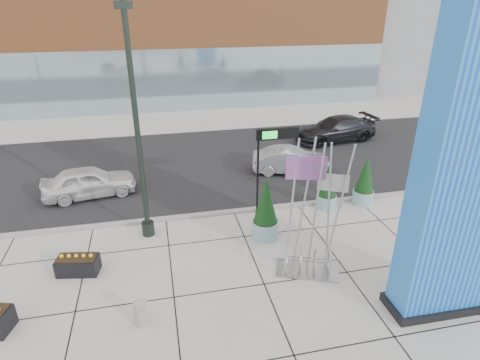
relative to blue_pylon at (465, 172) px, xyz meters
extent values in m
plane|color=#9E9991|center=(-5.80, 3.13, -4.57)|extent=(160.00, 160.00, 0.00)
cube|color=black|center=(-5.80, 13.13, -4.56)|extent=(80.00, 12.00, 0.02)
cube|color=gray|center=(-5.80, 7.13, -4.51)|extent=(80.00, 0.30, 0.12)
cube|color=#AE6032|center=(-4.80, 30.13, 0.93)|extent=(34.00, 10.00, 11.00)
cube|color=#8CA5B2|center=(-4.80, 25.33, -2.07)|extent=(34.00, 0.60, 5.00)
cube|color=#0C42BB|center=(0.00, 0.00, 0.16)|extent=(2.64, 1.09, 9.46)
cube|color=black|center=(0.00, 0.00, -4.44)|extent=(2.86, 1.31, 0.26)
cylinder|color=black|center=(-8.55, 6.13, -0.08)|extent=(0.20, 0.20, 8.99)
cylinder|color=black|center=(-8.55, 6.13, -4.29)|extent=(0.49, 0.49, 0.56)
cube|color=black|center=(-8.55, 6.13, 3.97)|extent=(0.60, 0.35, 0.25)
cube|color=#ACAEB0|center=(-3.14, 2.50, -4.54)|extent=(2.39, 1.75, 0.06)
cylinder|color=#ACAEB0|center=(-3.82, 2.31, -2.13)|extent=(0.09, 0.09, 4.88)
cylinder|color=#ACAEB0|center=(-3.43, 2.65, -2.13)|extent=(0.09, 0.09, 4.88)
cylinder|color=#ACAEB0|center=(-3.04, 2.41, -2.13)|extent=(0.09, 0.09, 4.88)
cylinder|color=#ACAEB0|center=(-2.60, 2.70, -2.13)|extent=(0.09, 0.09, 4.88)
cylinder|color=#ACAEB0|center=(-2.36, 2.26, -2.13)|extent=(0.09, 0.09, 4.88)
torus|color=#ACAEB0|center=(-3.87, 2.41, -4.10)|extent=(0.37, 0.86, 0.89)
torus|color=#ACAEB0|center=(-3.38, 2.60, -4.10)|extent=(0.37, 0.86, 0.89)
torus|color=#ACAEB0|center=(-2.89, 2.41, -4.10)|extent=(0.37, 0.86, 0.89)
torus|color=#ACAEB0|center=(-2.40, 2.60, -4.10)|extent=(0.37, 0.86, 0.89)
cube|color=red|center=(-3.43, 2.50, -0.67)|extent=(1.24, 0.40, 0.78)
cube|color=#ACAEB0|center=(-2.55, 2.60, -1.15)|extent=(0.90, 0.47, 0.59)
cylinder|color=gray|center=(-8.80, 1.20, -4.18)|extent=(0.40, 0.40, 0.77)
cylinder|color=black|center=(-3.80, 6.93, -2.67)|extent=(0.09, 0.09, 3.80)
cube|color=black|center=(-2.99, 6.93, -0.95)|extent=(1.81, 0.17, 0.45)
cube|color=#19D833|center=(-3.35, 6.83, -0.95)|extent=(0.63, 0.02, 0.32)
cylinder|color=#7BA6A6|center=(1.20, 6.73, -4.24)|extent=(0.94, 0.94, 0.66)
cylinder|color=black|center=(1.20, 6.73, -3.91)|extent=(0.86, 0.86, 0.06)
cone|color=black|center=(1.20, 6.73, -3.07)|extent=(0.85, 0.85, 1.69)
cylinder|color=#7BA6A6|center=(-0.60, 6.73, -4.26)|extent=(0.88, 0.88, 0.61)
cylinder|color=black|center=(-0.60, 6.73, -3.96)|extent=(0.81, 0.81, 0.05)
cone|color=black|center=(-0.60, 6.73, -3.17)|extent=(0.79, 0.79, 1.58)
cylinder|color=#7BA6A6|center=(-4.00, 4.93, -4.21)|extent=(1.04, 1.04, 0.73)
cylinder|color=black|center=(-4.00, 4.93, -3.84)|extent=(0.96, 0.96, 0.06)
cone|color=black|center=(-4.00, 4.93, -2.90)|extent=(0.94, 0.94, 1.88)
cube|color=black|center=(-10.95, 4.13, -4.27)|extent=(1.49, 0.93, 0.60)
cube|color=black|center=(-10.95, 4.13, -3.96)|extent=(1.38, 0.82, 0.06)
imported|color=white|center=(-11.21, 10.25, -3.84)|extent=(4.50, 2.40, 1.46)
imported|color=#94979B|center=(-0.88, 10.87, -3.89)|extent=(4.37, 2.37, 1.37)
imported|color=black|center=(3.73, 15.28, -3.78)|extent=(5.68, 2.91, 1.58)
camera|label=1|loc=(-7.90, -8.19, 4.22)|focal=30.00mm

